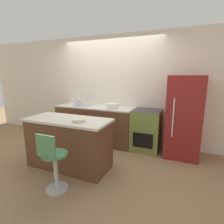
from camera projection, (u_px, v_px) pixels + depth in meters
name	position (u px, v px, depth m)	size (l,w,h in m)	color
ground_plane	(100.00, 147.00, 4.07)	(14.00, 14.00, 0.00)	#8E704C
wall_back	(111.00, 89.00, 4.40)	(8.00, 0.06, 2.60)	silver
back_counter	(95.00, 124.00, 4.38)	(1.94, 0.62, 0.91)	brown
kitchen_island	(69.00, 143.00, 3.17)	(1.53, 0.68, 0.90)	brown
oven_range	(146.00, 130.00, 3.90)	(0.61, 0.63, 0.91)	olive
refrigerator	(184.00, 117.00, 3.52)	(0.66, 0.68, 1.65)	maroon
stool_chair	(54.00, 163.00, 2.47)	(0.36, 0.36, 0.90)	#B7B7BC
kettle	(79.00, 102.00, 4.40)	(0.16, 0.16, 0.18)	silver
mixing_bowl	(112.00, 106.00, 4.06)	(0.27, 0.27, 0.10)	white
fruit_bowl	(78.00, 120.00, 2.89)	(0.22, 0.22, 0.05)	beige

